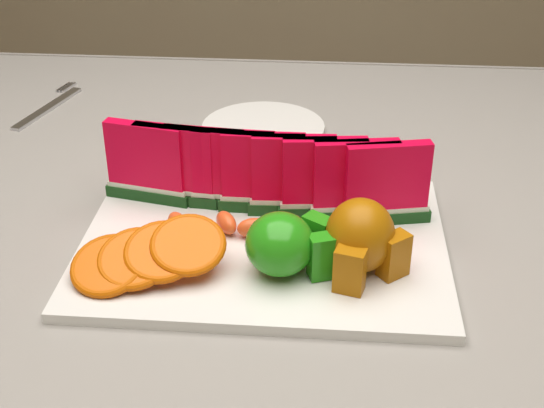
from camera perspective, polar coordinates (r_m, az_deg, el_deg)
The scene contains 11 objects.
table at distance 1.00m, azimuth -5.77°, elevation -4.83°, with size 1.40×0.90×0.75m.
tablecloth at distance 0.96m, azimuth -5.96°, elevation -1.78°, with size 1.53×1.03×0.20m.
platter at distance 0.84m, azimuth -0.62°, elevation -2.98°, with size 0.40×0.30×0.01m.
apple_cluster at distance 0.77m, azimuth 1.14°, elevation -3.06°, with size 0.10×0.09×0.07m.
pear_cluster at distance 0.77m, azimuth 6.76°, elevation -2.61°, with size 0.09×0.09×0.08m.
side_plate at distance 1.11m, azimuth -0.66°, elevation 5.74°, with size 0.21×0.21×0.01m.
fork at distance 1.25m, azimuth -16.38°, elevation 7.10°, with size 0.06×0.19×0.00m.
watermelon_row at distance 0.87m, azimuth -0.66°, elevation 2.22°, with size 0.39×0.07×0.10m.
orange_fan_front at distance 0.78m, azimuth -9.29°, elevation -3.81°, with size 0.17×0.11×0.05m.
orange_fan_back at distance 0.94m, azimuth -2.34°, elevation 2.40°, with size 0.23×0.10×0.04m.
tangerine_segments at distance 0.84m, azimuth -2.03°, elevation -1.79°, with size 0.18×0.06×0.02m.
Camera 1 is at (0.17, -0.80, 1.22)m, focal length 50.00 mm.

